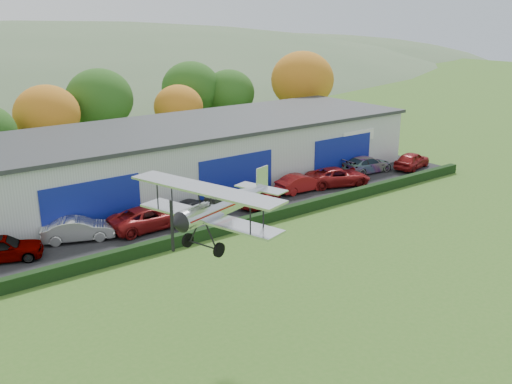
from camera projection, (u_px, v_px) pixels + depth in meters
ground at (419, 337)px, 26.40m from camera, size 300.00×300.00×0.00m
apron at (223, 206)px, 44.11m from camera, size 48.00×9.00×0.05m
hedge at (260, 219)px, 40.34m from camera, size 46.00×0.60×0.80m
hangar at (197, 153)px, 49.77m from camera, size 40.60×12.60×5.30m
tree_belt at (94, 106)px, 56.14m from camera, size 75.70×13.22×10.12m
car_0 at (1, 248)px, 34.14m from camera, size 5.15×3.43×1.63m
car_1 at (78, 229)px, 37.23m from camera, size 4.96×3.16×1.54m
car_2 at (149, 218)px, 39.30m from camera, size 5.72×2.75×1.57m
car_3 at (193, 209)px, 41.30m from camera, size 5.26×3.45×1.42m
car_4 at (260, 195)px, 44.11m from camera, size 4.93×3.58×1.56m
car_5 at (301, 183)px, 47.46m from camera, size 4.61×1.84×1.49m
car_6 at (338, 177)px, 49.18m from camera, size 6.16×4.40×1.56m
car_7 at (367, 164)px, 53.16m from camera, size 5.41×2.49×1.53m
car_8 at (412, 160)px, 54.50m from camera, size 5.06×2.97×1.62m
biplane at (220, 204)px, 23.42m from camera, size 6.36×7.19×2.69m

